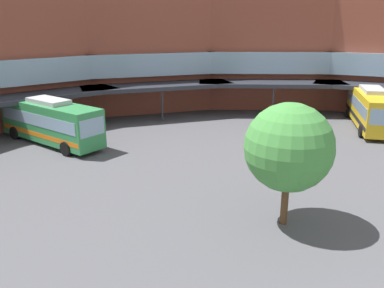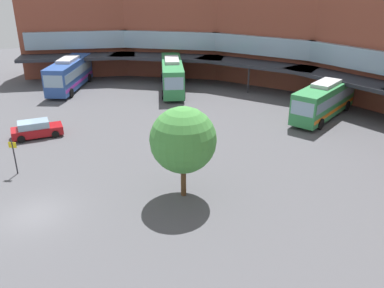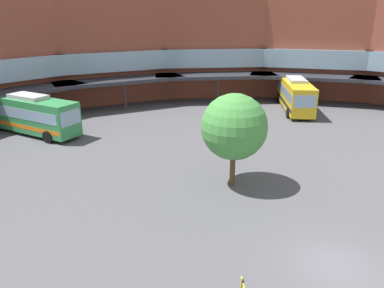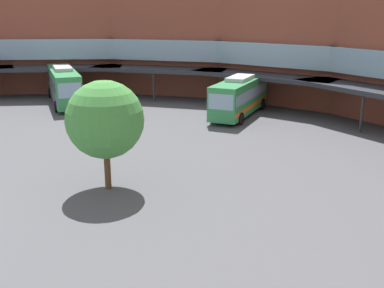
# 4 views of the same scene
# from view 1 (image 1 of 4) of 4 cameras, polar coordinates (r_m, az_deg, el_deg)

# --- Properties ---
(station_building) EXTENTS (84.55, 45.13, 13.27)m
(station_building) POSITION_cam_1_polar(r_m,az_deg,el_deg) (31.98, -0.64, 10.97)
(station_building) COLOR brown
(station_building) RESTS_ON ground
(bus_1) EXTENTS (8.00, 10.21, 3.76)m
(bus_1) POSITION_cam_1_polar(r_m,az_deg,el_deg) (35.01, -19.32, 3.07)
(bus_1) COLOR #338C4C
(bus_1) RESTS_ON ground
(bus_2) EXTENTS (7.89, 10.79, 3.78)m
(bus_2) POSITION_cam_1_polar(r_m,az_deg,el_deg) (41.63, 23.89, 4.72)
(bus_2) COLOR gold
(bus_2) RESTS_ON ground
(plaza_tree) EXTENTS (4.32, 4.32, 6.20)m
(plaza_tree) POSITION_cam_1_polar(r_m,az_deg,el_deg) (19.83, 13.49, -0.50)
(plaza_tree) COLOR brown
(plaza_tree) RESTS_ON ground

